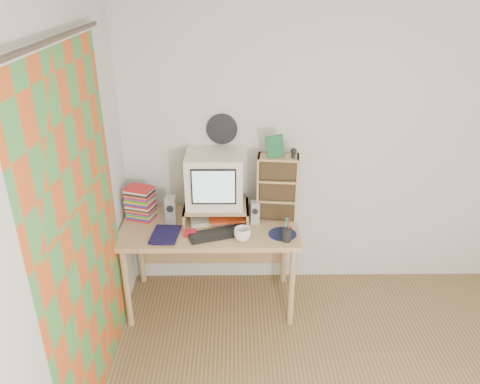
{
  "coord_description": "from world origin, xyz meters",
  "views": [
    {
      "loc": [
        -0.82,
        -1.86,
        2.58
      ],
      "look_at": [
        -0.79,
        1.33,
        1.06
      ],
      "focal_mm": 35.0,
      "sensor_mm": 36.0,
      "label": 1
    }
  ],
  "objects_px": {
    "mug": "(242,234)",
    "diary": "(152,233)",
    "crt_monitor": "(215,179)",
    "cd_rack": "(277,187)",
    "dvd_stack": "(140,202)",
    "keyboard": "(218,234)",
    "desk": "(211,235)"
  },
  "relations": [
    {
      "from": "keyboard",
      "to": "diary",
      "type": "height_order",
      "value": "diary"
    },
    {
      "from": "desk",
      "to": "cd_rack",
      "type": "xyz_separation_m",
      "value": [
        0.54,
        0.06,
        0.4
      ]
    },
    {
      "from": "crt_monitor",
      "to": "keyboard",
      "type": "height_order",
      "value": "crt_monitor"
    },
    {
      "from": "crt_monitor",
      "to": "dvd_stack",
      "type": "distance_m",
      "value": 0.63
    },
    {
      "from": "crt_monitor",
      "to": "cd_rack",
      "type": "relative_size",
      "value": 0.83
    },
    {
      "from": "desk",
      "to": "keyboard",
      "type": "distance_m",
      "value": 0.28
    },
    {
      "from": "keyboard",
      "to": "cd_rack",
      "type": "xyz_separation_m",
      "value": [
        0.47,
        0.29,
        0.25
      ]
    },
    {
      "from": "keyboard",
      "to": "diary",
      "type": "distance_m",
      "value": 0.5
    },
    {
      "from": "cd_rack",
      "to": "diary",
      "type": "distance_m",
      "value": 1.04
    },
    {
      "from": "crt_monitor",
      "to": "diary",
      "type": "xyz_separation_m",
      "value": [
        -0.47,
        -0.31,
        -0.31
      ]
    },
    {
      "from": "dvd_stack",
      "to": "diary",
      "type": "relative_size",
      "value": 1.18
    },
    {
      "from": "dvd_stack",
      "to": "mug",
      "type": "bearing_deg",
      "value": -4.93
    },
    {
      "from": "keyboard",
      "to": "dvd_stack",
      "type": "xyz_separation_m",
      "value": [
        -0.63,
        0.28,
        0.13
      ]
    },
    {
      "from": "keyboard",
      "to": "cd_rack",
      "type": "height_order",
      "value": "cd_rack"
    },
    {
      "from": "keyboard",
      "to": "diary",
      "type": "relative_size",
      "value": 1.77
    },
    {
      "from": "desk",
      "to": "dvd_stack",
      "type": "height_order",
      "value": "dvd_stack"
    },
    {
      "from": "mug",
      "to": "desk",
      "type": "bearing_deg",
      "value": 130.64
    },
    {
      "from": "cd_rack",
      "to": "dvd_stack",
      "type": "bearing_deg",
      "value": -173.13
    },
    {
      "from": "desk",
      "to": "diary",
      "type": "bearing_deg",
      "value": -152.32
    },
    {
      "from": "keyboard",
      "to": "dvd_stack",
      "type": "height_order",
      "value": "dvd_stack"
    },
    {
      "from": "desk",
      "to": "dvd_stack",
      "type": "bearing_deg",
      "value": 175.02
    },
    {
      "from": "dvd_stack",
      "to": "diary",
      "type": "distance_m",
      "value": 0.33
    },
    {
      "from": "mug",
      "to": "diary",
      "type": "xyz_separation_m",
      "value": [
        -0.69,
        0.07,
        -0.03
      ]
    },
    {
      "from": "cd_rack",
      "to": "diary",
      "type": "relative_size",
      "value": 2.16
    },
    {
      "from": "mug",
      "to": "diary",
      "type": "height_order",
      "value": "mug"
    },
    {
      "from": "cd_rack",
      "to": "keyboard",
      "type": "bearing_deg",
      "value": -141.83
    },
    {
      "from": "crt_monitor",
      "to": "mug",
      "type": "distance_m",
      "value": 0.52
    },
    {
      "from": "dvd_stack",
      "to": "cd_rack",
      "type": "bearing_deg",
      "value": 18.8
    },
    {
      "from": "desk",
      "to": "mug",
      "type": "bearing_deg",
      "value": -49.36
    },
    {
      "from": "desk",
      "to": "dvd_stack",
      "type": "xyz_separation_m",
      "value": [
        -0.56,
        0.05,
        0.28
      ]
    },
    {
      "from": "desk",
      "to": "dvd_stack",
      "type": "relative_size",
      "value": 4.78
    },
    {
      "from": "mug",
      "to": "diary",
      "type": "relative_size",
      "value": 0.52
    }
  ]
}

